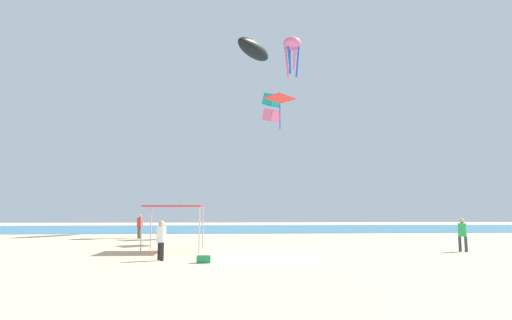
% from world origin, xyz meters
% --- Properties ---
extents(ground, '(110.00, 110.00, 0.10)m').
position_xyz_m(ground, '(0.00, 0.00, -0.05)').
color(ground, '#D1BA8C').
extents(ocean_strip, '(110.00, 21.70, 0.03)m').
position_xyz_m(ocean_strip, '(0.00, 30.15, 0.01)').
color(ocean_strip, teal).
rests_on(ocean_strip, ground).
extents(canopy_tent, '(2.92, 2.60, 2.38)m').
position_xyz_m(canopy_tent, '(-4.33, 2.82, 2.24)').
color(canopy_tent, '#B2B2B7').
rests_on(canopy_tent, ground).
extents(person_near_tent, '(0.40, 0.40, 1.69)m').
position_xyz_m(person_near_tent, '(-4.33, -1.24, 0.99)').
color(person_near_tent, black).
rests_on(person_near_tent, ground).
extents(person_leftmost, '(0.44, 0.44, 1.85)m').
position_xyz_m(person_leftmost, '(-8.24, 13.06, 1.08)').
color(person_leftmost, brown).
rests_on(person_leftmost, ground).
extents(person_central, '(0.41, 0.41, 1.72)m').
position_xyz_m(person_central, '(10.69, 1.71, 1.01)').
color(person_central, '#33384C').
rests_on(person_central, ground).
extents(cooler_box, '(0.57, 0.37, 0.35)m').
position_xyz_m(cooler_box, '(-2.44, -2.15, 0.18)').
color(cooler_box, '#1E8C4C').
rests_on(cooler_box, ground).
extents(kite_octopus_pink, '(2.44, 2.44, 4.08)m').
position_xyz_m(kite_octopus_pink, '(4.53, 19.50, 18.14)').
color(kite_octopus_pink, pink).
extents(kite_inflatable_black, '(4.69, 5.99, 2.16)m').
position_xyz_m(kite_inflatable_black, '(1.00, 23.56, 19.26)').
color(kite_inflatable_black, black).
extents(kite_diamond_red, '(2.39, 2.39, 2.40)m').
position_xyz_m(kite_diamond_red, '(2.19, 10.16, 10.16)').
color(kite_diamond_red, red).
extents(kite_box_teal, '(1.74, 1.74, 2.62)m').
position_xyz_m(kite_box_teal, '(2.13, 15.50, 10.87)').
color(kite_box_teal, teal).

